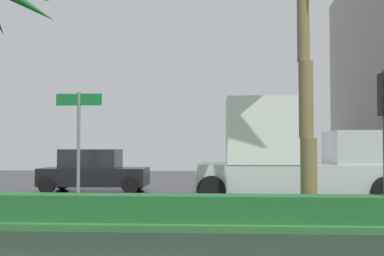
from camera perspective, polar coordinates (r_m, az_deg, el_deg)
ground_plane at (r=13.25m, az=-6.56°, el=-10.51°), size 90.00×42.00×0.10m
median_strip at (r=12.26m, az=-7.37°, el=-10.60°), size 85.50×4.00×0.15m
median_hedge at (r=10.84m, az=-8.75°, el=-9.70°), size 76.50×0.70×0.60m
street_name_sign at (r=11.29m, az=-13.83°, el=-1.07°), size 1.10×0.08×3.00m
car_in_traffic_second at (r=19.39m, az=-12.07°, el=-5.22°), size 4.30×2.02×1.72m
box_truck_lead at (r=15.99m, az=11.93°, el=-3.30°), size 6.40×2.64×3.46m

